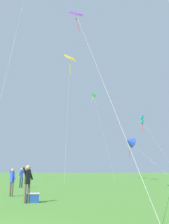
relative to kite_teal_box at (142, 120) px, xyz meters
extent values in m
cube|color=teal|center=(-0.01, 0.04, 0.54)|extent=(0.50, 0.60, 0.61)
cube|color=teal|center=(-0.01, 0.04, -0.33)|extent=(0.50, 0.60, 0.61)
cylinder|color=#3F382D|center=(-0.01, 0.04, 0.10)|extent=(0.04, 0.04, 1.24)
cylinder|color=red|center=(-0.08, -0.13, -1.31)|extent=(0.25, 0.43, 1.72)
cylinder|color=silver|center=(1.08, -3.68, -5.20)|extent=(2.18, 7.44, 10.36)
cone|color=green|center=(-9.36, -1.95, 3.85)|extent=(1.35, 1.30, 1.11)
cylinder|color=yellow|center=(-9.53, -1.96, 2.93)|extent=(0.40, 0.08, 1.12)
cylinder|color=silver|center=(-8.25, -4.01, -3.31)|extent=(2.22, 4.15, 14.15)
cube|color=purple|center=(-14.95, -23.67, 3.03)|extent=(1.21, 0.61, 0.80)
cylinder|color=#3F382D|center=(-14.95, -23.67, 3.03)|extent=(1.00, 0.19, 0.26)
cylinder|color=red|center=(-14.85, -23.80, 2.02)|extent=(0.28, 0.33, 1.25)
cylinder|color=silver|center=(-14.35, -28.50, -3.72)|extent=(1.20, 9.67, 13.33)
cube|color=yellow|center=(-13.41, -0.78, 10.96)|extent=(2.11, 1.87, 1.59)
cylinder|color=#3F382D|center=(-13.41, -0.78, 10.96)|extent=(1.96, 0.34, 0.57)
cylinder|color=yellow|center=(-13.30, -0.60, 9.13)|extent=(0.37, 0.51, 2.16)
cylinder|color=silver|center=(-14.10, -6.47, 0.21)|extent=(1.39, 11.40, 21.18)
cone|color=blue|center=(-3.07, -1.32, -4.06)|extent=(2.25, 2.14, 2.12)
cylinder|color=red|center=(-3.19, -1.43, -5.77)|extent=(0.36, 0.36, 1.99)
cylinder|color=silver|center=(-1.81, -6.16, -7.30)|extent=(2.54, 9.68, 6.17)
cylinder|color=silver|center=(-19.23, -23.62, 1.99)|extent=(2.22, 4.33, 24.75)
cylinder|color=#2D3351|center=(-18.87, -17.50, -9.97)|extent=(0.11, 0.11, 0.83)
cylinder|color=#2D3351|center=(-19.03, -17.56, -9.97)|extent=(0.11, 0.11, 0.83)
cube|color=blue|center=(-18.95, -17.53, -9.24)|extent=(0.26, 0.25, 0.62)
cylinder|color=blue|center=(-18.83, -17.48, -9.08)|extent=(0.29, 0.18, 0.58)
cylinder|color=blue|center=(-19.07, -17.57, -9.08)|extent=(0.29, 0.18, 0.58)
sphere|color=tan|center=(-18.95, -17.53, -8.81)|extent=(0.23, 0.23, 0.23)
cylinder|color=#665B4C|center=(-18.81, -24.76, -9.99)|extent=(0.10, 0.10, 0.77)
cylinder|color=#665B4C|center=(-18.67, -24.85, -9.99)|extent=(0.10, 0.10, 0.77)
cube|color=blue|center=(-18.74, -24.81, -9.32)|extent=(0.26, 0.26, 0.58)
cylinder|color=blue|center=(-18.84, -24.74, -9.17)|extent=(0.26, 0.21, 0.54)
cylinder|color=blue|center=(-18.64, -24.88, -9.17)|extent=(0.26, 0.21, 0.54)
sphere|color=tan|center=(-18.74, -24.81, -8.92)|extent=(0.21, 0.21, 0.21)
cylinder|color=#665B4C|center=(-17.69, -27.95, -9.96)|extent=(0.11, 0.11, 0.84)
cylinder|color=#665B4C|center=(-17.54, -27.87, -9.96)|extent=(0.11, 0.11, 0.84)
cube|color=black|center=(-17.61, -27.91, -9.23)|extent=(0.27, 0.26, 0.63)
cylinder|color=black|center=(-17.73, -27.97, -9.07)|extent=(0.29, 0.20, 0.59)
cylinder|color=black|center=(-17.50, -27.85, -9.07)|extent=(0.29, 0.20, 0.59)
sphere|color=tan|center=(-17.61, -27.91, -8.80)|extent=(0.23, 0.23, 0.23)
cube|color=#2351B2|center=(-17.35, -27.71, -10.19)|extent=(0.56, 0.36, 0.38)
cube|color=white|center=(-17.35, -27.71, -9.97)|extent=(0.60, 0.40, 0.06)
camera|label=1|loc=(-16.73, -39.52, -8.95)|focal=37.63mm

